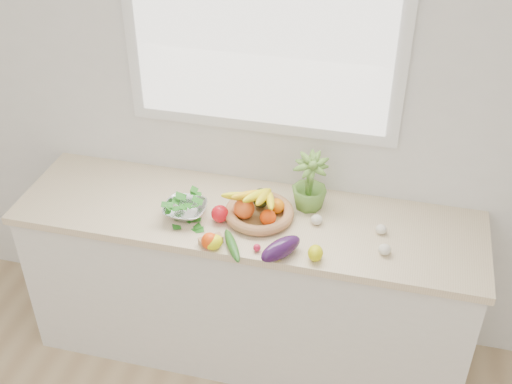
% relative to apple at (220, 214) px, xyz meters
% --- Properties ---
extents(back_wall, '(4.50, 0.02, 2.70)m').
position_rel_apple_xyz_m(back_wall, '(0.11, 0.38, 0.41)').
color(back_wall, white).
rests_on(back_wall, ground).
extents(counter_cabinet, '(2.20, 0.58, 0.86)m').
position_rel_apple_xyz_m(counter_cabinet, '(0.11, 0.08, -0.51)').
color(counter_cabinet, silver).
rests_on(counter_cabinet, ground).
extents(countertop, '(2.24, 0.62, 0.04)m').
position_rel_apple_xyz_m(countertop, '(0.11, 0.08, -0.06)').
color(countertop, beige).
rests_on(countertop, counter_cabinet).
extents(window_frame, '(1.30, 0.03, 1.10)m').
position_rel_apple_xyz_m(window_frame, '(0.11, 0.37, 0.81)').
color(window_frame, white).
rests_on(window_frame, back_wall).
extents(window_pane, '(1.18, 0.01, 0.98)m').
position_rel_apple_xyz_m(window_pane, '(0.11, 0.35, 0.81)').
color(window_pane, white).
rests_on(window_pane, window_frame).
extents(orange_loose, '(0.09, 0.09, 0.08)m').
position_rel_apple_xyz_m(orange_loose, '(0.01, -0.20, -0.00)').
color(orange_loose, '#FE4508').
rests_on(orange_loose, countertop).
extents(lemon_a, '(0.08, 0.09, 0.07)m').
position_rel_apple_xyz_m(lemon_a, '(0.48, -0.16, -0.01)').
color(lemon_a, '#CFD00B').
rests_on(lemon_a, countertop).
extents(lemon_b, '(0.11, 0.11, 0.07)m').
position_rel_apple_xyz_m(lemon_b, '(0.03, -0.20, -0.01)').
color(lemon_b, '#F9F90D').
rests_on(lemon_b, countertop).
extents(lemon_c, '(0.08, 0.09, 0.06)m').
position_rel_apple_xyz_m(lemon_c, '(0.31, -0.20, -0.01)').
color(lemon_c, yellow).
rests_on(lemon_c, countertop).
extents(apple, '(0.08, 0.08, 0.08)m').
position_rel_apple_xyz_m(apple, '(0.00, 0.00, 0.00)').
color(apple, red).
rests_on(apple, countertop).
extents(ginger, '(0.11, 0.10, 0.03)m').
position_rel_apple_xyz_m(ginger, '(0.01, -0.17, -0.02)').
color(ginger, tan).
rests_on(ginger, countertop).
extents(garlic_a, '(0.07, 0.07, 0.05)m').
position_rel_apple_xyz_m(garlic_a, '(0.44, 0.09, -0.02)').
color(garlic_a, beige).
rests_on(garlic_a, countertop).
extents(garlic_b, '(0.06, 0.06, 0.04)m').
position_rel_apple_xyz_m(garlic_b, '(0.74, 0.09, -0.02)').
color(garlic_b, white).
rests_on(garlic_b, countertop).
extents(garlic_c, '(0.07, 0.07, 0.05)m').
position_rel_apple_xyz_m(garlic_c, '(0.77, -0.05, -0.02)').
color(garlic_c, silver).
rests_on(garlic_c, countertop).
extents(eggplant, '(0.19, 0.22, 0.09)m').
position_rel_apple_xyz_m(eggplant, '(0.33, -0.18, 0.00)').
color(eggplant, '#2E103C').
rests_on(eggplant, countertop).
extents(cucumber, '(0.15, 0.22, 0.04)m').
position_rel_apple_xyz_m(cucumber, '(0.11, -0.18, -0.02)').
color(cucumber, '#224E16').
rests_on(cucumber, countertop).
extents(radish, '(0.05, 0.05, 0.03)m').
position_rel_apple_xyz_m(radish, '(0.22, -0.17, -0.02)').
color(radish, red).
rests_on(radish, countertop).
extents(potted_herb, '(0.18, 0.18, 0.31)m').
position_rel_apple_xyz_m(potted_herb, '(0.38, 0.22, 0.09)').
color(potted_herb, '#598831').
rests_on(potted_herb, countertop).
extents(fruit_basket, '(0.43, 0.43, 0.18)m').
position_rel_apple_xyz_m(fruit_basket, '(0.17, 0.07, 0.01)').
color(fruit_basket, '#A7814A').
rests_on(fruit_basket, countertop).
extents(colander_with_spinach, '(0.21, 0.21, 0.11)m').
position_rel_apple_xyz_m(colander_with_spinach, '(-0.17, -0.01, 0.01)').
color(colander_with_spinach, silver).
rests_on(colander_with_spinach, countertop).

